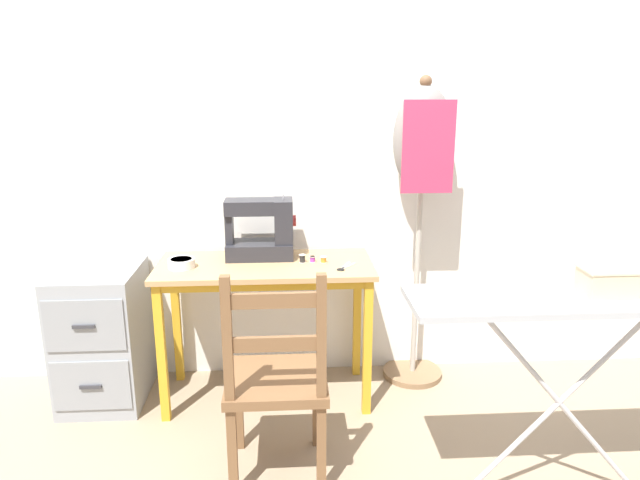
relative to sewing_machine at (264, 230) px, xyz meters
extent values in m
plane|color=gray|center=(0.01, -0.34, -0.86)|extent=(14.00, 14.00, 0.00)
cube|color=silver|center=(0.01, 0.20, 0.42)|extent=(10.00, 0.05, 2.55)
cube|color=tan|center=(0.01, -0.10, -0.15)|extent=(1.05, 0.47, 0.02)
cube|color=gold|center=(0.01, -0.30, -0.19)|extent=(0.97, 0.03, 0.04)
cube|color=gold|center=(-0.48, -0.30, -0.51)|extent=(0.04, 0.04, 0.69)
cube|color=gold|center=(0.49, -0.30, -0.51)|extent=(0.04, 0.04, 0.69)
cube|color=gold|center=(-0.48, 0.10, -0.51)|extent=(0.04, 0.04, 0.69)
cube|color=gold|center=(0.49, 0.10, -0.51)|extent=(0.04, 0.04, 0.69)
cube|color=#28282D|center=(-0.02, 0.00, -0.10)|extent=(0.33, 0.18, 0.08)
cube|color=#28282D|center=(0.10, 0.00, 0.05)|extent=(0.09, 0.16, 0.22)
cube|color=#28282D|center=(-0.04, 0.00, 0.12)|extent=(0.29, 0.14, 0.07)
cube|color=#28282D|center=(-0.17, 0.00, 0.01)|extent=(0.04, 0.10, 0.15)
cylinder|color=#B22D2D|center=(0.15, 0.00, 0.05)|extent=(0.02, 0.06, 0.06)
cylinder|color=#99999E|center=(0.10, 0.00, 0.17)|extent=(0.01, 0.01, 0.02)
cylinder|color=silver|center=(-0.39, -0.14, -0.12)|extent=(0.13, 0.13, 0.04)
cylinder|color=gray|center=(-0.39, -0.14, -0.10)|extent=(0.10, 0.10, 0.01)
cube|color=silver|center=(0.40, -0.17, -0.14)|extent=(0.06, 0.10, 0.00)
cube|color=silver|center=(0.41, -0.18, -0.14)|extent=(0.08, 0.09, 0.00)
torus|color=black|center=(0.37, -0.23, -0.14)|extent=(0.03, 0.03, 0.01)
torus|color=black|center=(0.36, -0.23, -0.14)|extent=(0.03, 0.03, 0.01)
cylinder|color=black|center=(0.19, -0.10, -0.12)|extent=(0.03, 0.03, 0.04)
cylinder|color=beige|center=(0.19, -0.10, -0.10)|extent=(0.03, 0.03, 0.00)
cylinder|color=beige|center=(0.19, -0.10, -0.14)|extent=(0.03, 0.03, 0.00)
cylinder|color=purple|center=(0.24, -0.10, -0.12)|extent=(0.02, 0.02, 0.03)
cylinder|color=beige|center=(0.24, -0.10, -0.11)|extent=(0.03, 0.03, 0.00)
cylinder|color=beige|center=(0.24, -0.10, -0.14)|extent=(0.03, 0.03, 0.00)
cylinder|color=orange|center=(0.29, -0.11, -0.12)|extent=(0.03, 0.03, 0.03)
cylinder|color=beige|center=(0.29, -0.11, -0.11)|extent=(0.03, 0.03, 0.00)
cylinder|color=beige|center=(0.29, -0.11, -0.14)|extent=(0.03, 0.03, 0.00)
cube|color=brown|center=(0.06, -0.70, -0.45)|extent=(0.40, 0.38, 0.04)
cube|color=brown|center=(-0.11, -0.54, -0.66)|extent=(0.04, 0.04, 0.39)
cube|color=brown|center=(0.23, -0.54, -0.66)|extent=(0.04, 0.04, 0.39)
cube|color=brown|center=(-0.11, -0.86, -0.66)|extent=(0.04, 0.04, 0.39)
cube|color=brown|center=(0.23, -0.86, -0.66)|extent=(0.04, 0.04, 0.39)
cube|color=brown|center=(-0.11, -0.86, -0.19)|extent=(0.04, 0.04, 0.48)
cube|color=brown|center=(0.23, -0.86, -0.19)|extent=(0.04, 0.04, 0.48)
cube|color=brown|center=(0.06, -0.86, -0.04)|extent=(0.34, 0.02, 0.06)
cube|color=brown|center=(0.06, -0.86, -0.21)|extent=(0.34, 0.02, 0.06)
cube|color=#93999E|center=(-0.81, -0.07, -0.51)|extent=(0.39, 0.46, 0.69)
cube|color=gray|center=(-0.81, -0.30, -0.36)|extent=(0.36, 0.01, 0.25)
cube|color=#333338|center=(-0.81, -0.31, -0.36)|extent=(0.10, 0.01, 0.02)
cube|color=gray|center=(-0.81, -0.30, -0.66)|extent=(0.36, 0.01, 0.25)
cube|color=#333338|center=(-0.81, -0.31, -0.66)|extent=(0.10, 0.01, 0.02)
cylinder|color=#846647|center=(0.80, 0.06, -0.84)|extent=(0.32, 0.32, 0.03)
cylinder|color=#ADA89E|center=(0.80, 0.06, -0.29)|extent=(0.03, 0.03, 1.08)
ellipsoid|color=gray|center=(0.80, 0.06, 0.44)|extent=(0.30, 0.22, 0.53)
sphere|color=brown|center=(0.80, 0.06, 0.72)|extent=(0.06, 0.06, 0.06)
cube|color=#C63356|center=(0.80, -0.06, 0.41)|extent=(0.25, 0.01, 0.44)
cube|color=#ADB2B7|center=(1.12, -0.92, -0.04)|extent=(1.17, 0.32, 0.02)
cylinder|color=#B7B7BC|center=(1.12, -0.92, -0.45)|extent=(0.72, 0.02, 0.82)
cylinder|color=#B7B7BC|center=(1.12, -0.92, -0.45)|extent=(0.72, 0.02, 0.82)
cube|color=beige|center=(1.25, -0.91, 0.02)|extent=(0.18, 0.12, 0.09)
cube|color=beige|center=(1.25, -0.91, 0.07)|extent=(0.19, 0.13, 0.01)
camera|label=1|loc=(0.11, -2.76, 0.69)|focal=32.00mm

